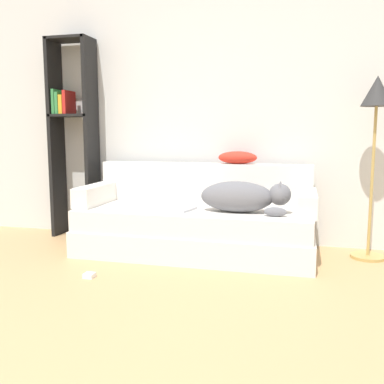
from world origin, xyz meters
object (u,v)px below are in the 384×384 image
Objects in this scene: couch at (195,231)px; power_adapter at (89,275)px; floor_lamp at (376,114)px; bookshelf at (72,129)px; laptop at (173,208)px; dog at (243,197)px; throw_pillow at (238,158)px.

couch reaches higher than power_adapter.
power_adapter is (-1.98, -1.01, -1.14)m from floor_lamp.
floor_lamp is (2.72, -0.13, 0.10)m from bookshelf.
bookshelf is 1.31× the size of floor_lamp.
laptop is 0.26× the size of floor_lamp.
floor_lamp is at bearing 17.31° from dog.
laptop is 5.32× the size of power_adapter.
laptop is 1.12× the size of throw_pillow.
dog is (0.41, -0.09, 0.32)m from couch.
power_adapter is (0.74, -1.14, -1.04)m from bookshelf.
couch is 0.99m from power_adapter.
bookshelf is at bearing 123.10° from power_adapter.
bookshelf is (-1.15, 0.46, 0.66)m from laptop.
dog is at bearing -14.28° from bookshelf.
power_adapter is (-0.58, -0.78, -0.18)m from couch.
power_adapter is at bearing -108.15° from laptop.
throw_pillow reaches higher than dog.
dog is 1.22m from floor_lamp.
dog reaches higher than power_adapter.
throw_pillow is 1.16m from floor_lamp.
laptop is 1.41m from bookshelf.
bookshelf is at bearing 171.59° from laptop.
power_adapter is (-0.88, -1.11, -0.78)m from throw_pillow.
bookshelf reaches higher than laptop.
couch is at bearing 46.83° from laptop.
dog is 0.59m from laptop.
dog is 0.37× the size of bookshelf.
bookshelf is (-1.62, 0.03, 0.26)m from throw_pillow.
bookshelf is at bearing 177.25° from floor_lamp.
dog is at bearing -162.69° from floor_lamp.
dog is at bearing 35.14° from power_adapter.
floor_lamp is at bearing -5.23° from throw_pillow.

